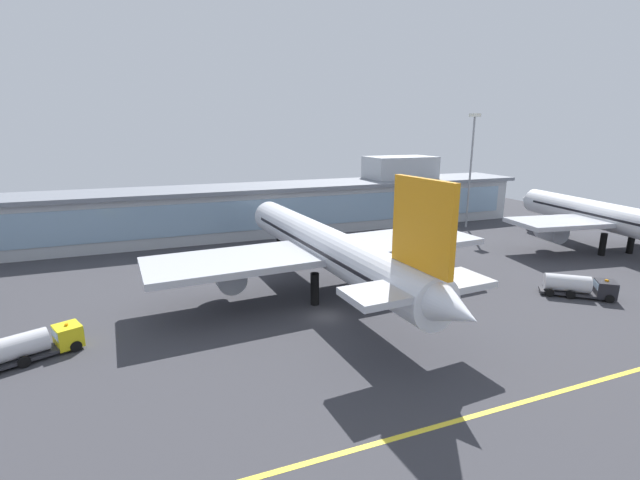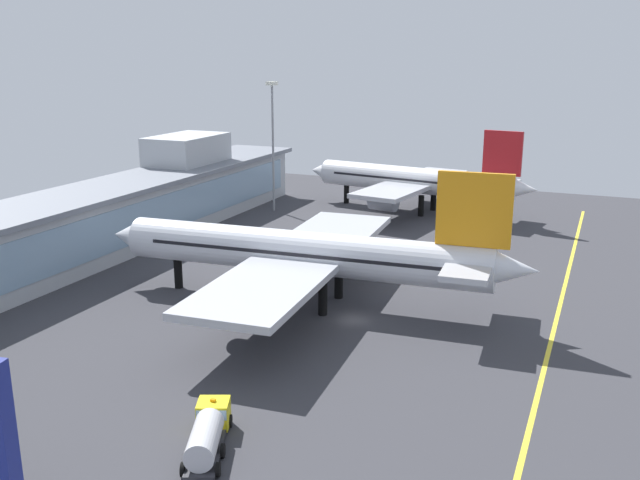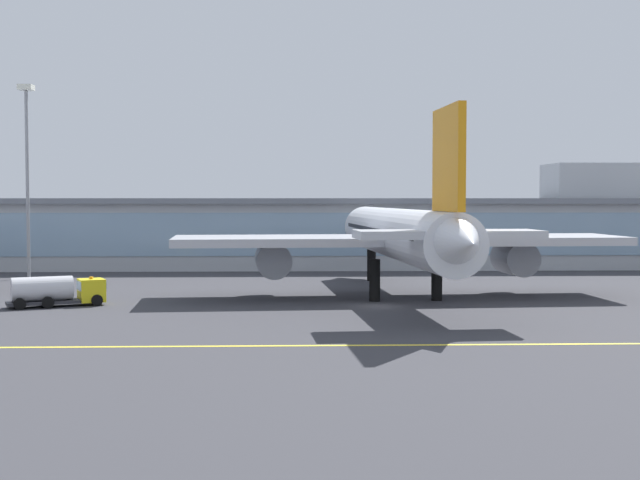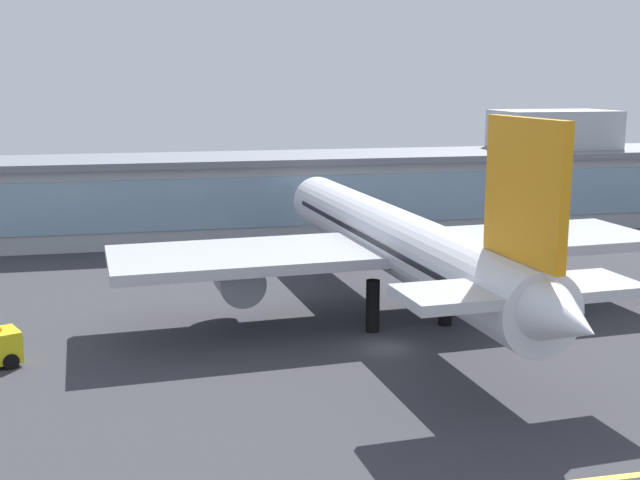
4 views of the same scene
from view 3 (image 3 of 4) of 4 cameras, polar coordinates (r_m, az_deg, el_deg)
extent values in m
plane|color=#38383D|center=(83.16, 3.79, -4.37)|extent=(181.80, 181.80, 0.00)
cube|color=yellow|center=(61.54, 5.88, -6.88)|extent=(145.44, 0.50, 0.01)
cube|color=#ADB2B7|center=(128.63, 1.72, 0.28)|extent=(129.85, 12.00, 9.54)
cube|color=#84A3BC|center=(122.58, 1.90, 0.38)|extent=(124.66, 0.20, 6.11)
cube|color=slate|center=(128.51, 1.72, 2.58)|extent=(132.85, 14.00, 0.80)
cube|color=#ADB2B7|center=(138.59, 17.99, 3.53)|extent=(16.00, 10.00, 6.00)
cylinder|color=black|center=(86.95, 3.61, -2.66)|extent=(1.10, 1.10, 4.22)
cylinder|color=black|center=(88.21, 7.68, -2.60)|extent=(1.10, 1.10, 4.22)
cylinder|color=black|center=(108.58, 3.40, -1.59)|extent=(1.10, 1.10, 4.22)
cylinder|color=silver|center=(90.88, 5.21, 0.40)|extent=(8.39, 46.93, 5.28)
cone|color=silver|center=(115.43, 2.83, 0.90)|extent=(5.32, 5.08, 5.02)
cone|color=silver|center=(66.34, 9.38, -0.13)|extent=(4.87, 6.09, 4.49)
cube|color=#84A3BC|center=(111.99, 3.10, 1.32)|extent=(4.20, 3.95, 1.58)
cube|color=black|center=(90.87, 5.21, 0.65)|extent=(7.94, 39.48, 0.42)
cube|color=#B7BAC1|center=(90.91, 5.20, -0.01)|extent=(47.36, 14.30, 0.84)
cylinder|color=#999EA8|center=(91.13, -3.11, -1.31)|extent=(4.09, 6.30, 3.70)
cylinder|color=#999EA8|center=(96.00, 12.69, -1.17)|extent=(4.09, 6.30, 3.70)
cube|color=orange|center=(70.83, 8.43, 5.29)|extent=(1.19, 8.43, 8.45)
cube|color=#B7BAC1|center=(70.82, 8.40, 0.37)|extent=(15.26, 6.12, 0.68)
cylinder|color=black|center=(88.42, -14.76, -3.67)|extent=(1.13, 0.70, 1.10)
cylinder|color=black|center=(85.88, -14.45, -3.85)|extent=(1.13, 0.70, 1.10)
cylinder|color=black|center=(87.75, -17.66, -3.76)|extent=(1.13, 0.70, 1.10)
cylinder|color=black|center=(85.19, -17.43, -3.95)|extent=(1.13, 0.70, 1.10)
cylinder|color=black|center=(87.48, -19.30, -3.80)|extent=(1.13, 0.70, 1.10)
cylinder|color=black|center=(84.90, -19.12, -3.99)|extent=(1.13, 0.70, 1.10)
cube|color=#2D2D33|center=(86.50, -17.43, -3.91)|extent=(7.88, 5.09, 0.30)
cube|color=yellow|center=(87.01, -14.79, -3.21)|extent=(3.17, 3.30, 2.20)
cube|color=#84A3BC|center=(86.96, -14.79, -2.89)|extent=(3.21, 3.25, 0.88)
cylinder|color=silver|center=(86.30, -17.79, -3.07)|extent=(6.04, 4.29, 2.30)
cube|color=orange|center=(86.90, -14.80, -2.41)|extent=(0.30, 0.40, 0.20)
cylinder|color=gray|center=(117.89, -18.67, 3.47)|extent=(0.44, 0.44, 24.16)
cube|color=silver|center=(118.73, -18.76, 9.47)|extent=(1.80, 1.80, 0.70)
camera|label=1|loc=(39.30, -18.30, 19.87)|focal=24.94mm
camera|label=2|loc=(87.05, -51.09, 15.00)|focal=38.88mm
camera|label=4|loc=(29.37, -21.54, 21.69)|focal=45.62mm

